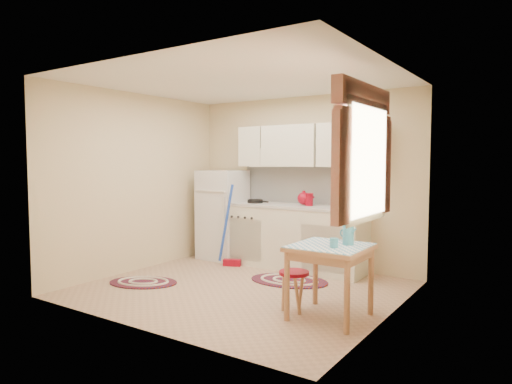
% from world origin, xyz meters
% --- Properties ---
extents(room_shell, '(3.64, 3.60, 2.52)m').
position_xyz_m(room_shell, '(0.16, 0.24, 1.60)').
color(room_shell, tan).
rests_on(room_shell, ground).
extents(fridge, '(0.65, 0.60, 1.40)m').
position_xyz_m(fridge, '(-1.25, 1.25, 0.70)').
color(fridge, silver).
rests_on(fridge, ground).
extents(broom, '(0.30, 0.22, 1.20)m').
position_xyz_m(broom, '(-0.81, 0.90, 0.60)').
color(broom, '#1D43B8').
rests_on(broom, ground).
extents(base_cabinets, '(2.25, 0.60, 0.88)m').
position_xyz_m(base_cabinets, '(-0.07, 1.30, 0.44)').
color(base_cabinets, beige).
rests_on(base_cabinets, ground).
extents(countertop, '(2.27, 0.62, 0.04)m').
position_xyz_m(countertop, '(-0.07, 1.30, 0.90)').
color(countertop, '#B2AFA9').
rests_on(countertop, base_cabinets).
extents(frying_pan, '(0.26, 0.26, 0.05)m').
position_xyz_m(frying_pan, '(-0.63, 1.25, 0.94)').
color(frying_pan, black).
rests_on(frying_pan, countertop).
extents(red_kettle, '(0.24, 0.23, 0.20)m').
position_xyz_m(red_kettle, '(0.16, 1.30, 1.02)').
color(red_kettle, maroon).
rests_on(red_kettle, countertop).
extents(red_canister, '(0.12, 0.12, 0.16)m').
position_xyz_m(red_canister, '(0.25, 1.30, 1.00)').
color(red_canister, maroon).
rests_on(red_canister, countertop).
extents(table, '(0.72, 0.72, 0.72)m').
position_xyz_m(table, '(1.32, -0.34, 0.36)').
color(table, tan).
rests_on(table, ground).
extents(stool, '(0.37, 0.37, 0.42)m').
position_xyz_m(stool, '(0.93, -0.36, 0.21)').
color(stool, maroon).
rests_on(stool, ground).
extents(coffee_pot, '(0.17, 0.16, 0.28)m').
position_xyz_m(coffee_pot, '(1.46, -0.22, 0.86)').
color(coffee_pot, teal).
rests_on(coffee_pot, table).
extents(mug, '(0.09, 0.09, 0.10)m').
position_xyz_m(mug, '(1.41, -0.44, 0.77)').
color(mug, teal).
rests_on(mug, table).
extents(rug_center, '(1.12, 0.84, 0.02)m').
position_xyz_m(rug_center, '(0.32, 0.62, 0.01)').
color(rug_center, maroon).
rests_on(rug_center, ground).
extents(rug_left, '(1.04, 0.88, 0.02)m').
position_xyz_m(rug_left, '(-1.19, -0.48, 0.01)').
color(rug_left, maroon).
rests_on(rug_left, ground).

